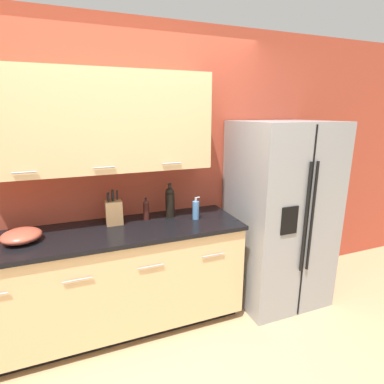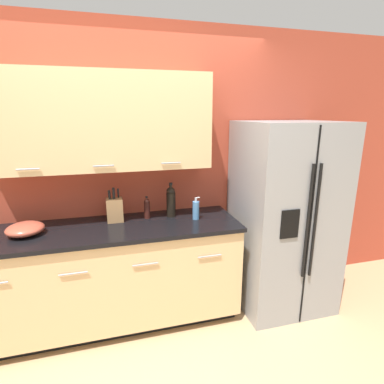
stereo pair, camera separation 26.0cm
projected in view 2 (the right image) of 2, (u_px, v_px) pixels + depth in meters
wall_back at (126, 161)px, 2.68m from camera, size 10.00×0.39×2.60m
counter_unit at (112, 275)px, 2.60m from camera, size 2.20×0.64×0.92m
refrigerator at (284, 217)px, 2.83m from camera, size 0.85×0.79×1.77m
knife_block at (115, 209)px, 2.59m from camera, size 0.14×0.10×0.30m
wine_bottle at (171, 201)px, 2.71m from camera, size 0.08×0.08×0.31m
soap_dispenser at (196, 210)px, 2.65m from camera, size 0.06×0.06×0.20m
oil_bottle at (147, 208)px, 2.67m from camera, size 0.05×0.05×0.20m
mixing_bowl at (25, 229)px, 2.31m from camera, size 0.28×0.28×0.10m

